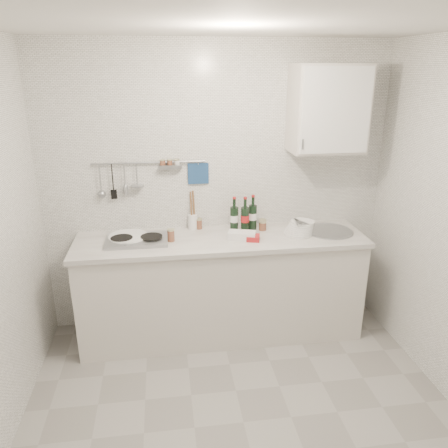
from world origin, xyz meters
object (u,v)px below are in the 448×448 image
(plate_stack_hob, at_px, (128,238))
(utensil_crock, at_px, (193,220))
(wall_cabinet, at_px, (328,109))
(wine_bottles, at_px, (244,214))
(plate_stack_sink, at_px, (300,228))

(plate_stack_hob, distance_m, utensil_crock, 0.60)
(wall_cabinet, distance_m, wine_bottles, 1.11)
(plate_stack_hob, bearing_deg, wall_cabinet, 2.56)
(wine_bottles, bearing_deg, plate_stack_sink, -16.42)
(plate_stack_hob, height_order, wine_bottles, wine_bottles)
(plate_stack_sink, bearing_deg, utensil_crock, 164.34)
(plate_stack_hob, bearing_deg, utensil_crock, 20.27)
(wall_cabinet, xyz_separation_m, wine_bottles, (-0.68, 0.01, -0.87))
(plate_stack_hob, xyz_separation_m, utensil_crock, (0.56, 0.21, 0.06))
(utensil_crock, bearing_deg, plate_stack_sink, -15.66)
(wine_bottles, xyz_separation_m, utensil_crock, (-0.44, 0.12, -0.07))
(utensil_crock, bearing_deg, plate_stack_hob, -159.73)
(wall_cabinet, xyz_separation_m, plate_stack_hob, (-1.68, -0.07, -1.01))
(wall_cabinet, relative_size, plate_stack_hob, 2.04)
(wall_cabinet, distance_m, plate_stack_hob, 1.96)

